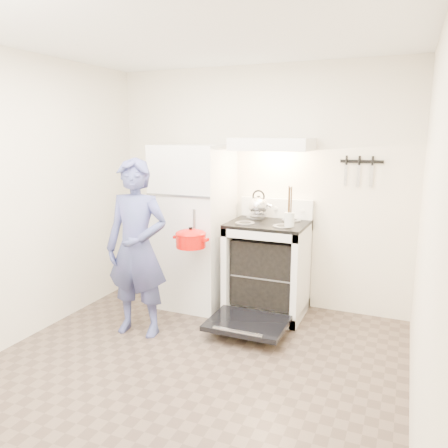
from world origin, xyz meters
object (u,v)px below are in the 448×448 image
at_px(refrigerator, 194,226).
at_px(person, 137,248).
at_px(stove_body, 268,269).
at_px(dutch_oven, 191,240).
at_px(tea_kettle, 258,205).

relative_size(refrigerator, person, 1.06).
distance_m(stove_body, person, 1.35).
distance_m(refrigerator, stove_body, 0.90).
relative_size(refrigerator, stove_body, 1.85).
distance_m(stove_body, dutch_oven, 0.89).
bearing_deg(tea_kettle, stove_body, -39.16).
xyz_separation_m(person, dutch_oven, (0.38, 0.32, 0.04)).
height_order(tea_kettle, person, person).
height_order(stove_body, person, person).
relative_size(stove_body, dutch_oven, 2.64).
height_order(refrigerator, person, refrigerator).
relative_size(tea_kettle, person, 0.19).
bearing_deg(refrigerator, stove_body, 1.77).
bearing_deg(dutch_oven, stove_body, 44.87).
bearing_deg(stove_body, person, -136.70).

